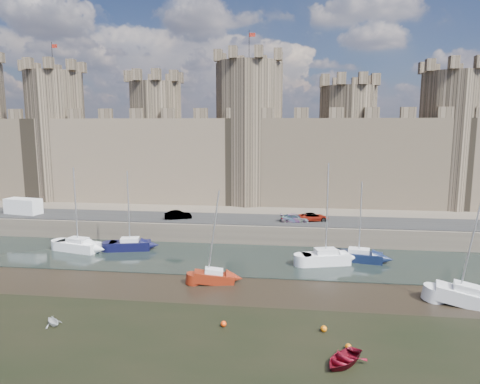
{
  "coord_description": "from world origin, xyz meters",
  "views": [
    {
      "loc": [
        9.44,
        -23.49,
        15.42
      ],
      "look_at": [
        3.76,
        22.0,
        8.24
      ],
      "focal_mm": 32.0,
      "sensor_mm": 36.0,
      "label": 1
    }
  ],
  "objects_px": {
    "car_0": "(25,210)",
    "sailboat_5": "(468,296)",
    "car_1": "(178,215)",
    "sailboat_0": "(78,245)",
    "van": "(23,207)",
    "sailboat_3": "(359,255)",
    "car_3": "(313,217)",
    "sailboat_2": "(326,257)",
    "sailboat_1": "(130,244)",
    "car_2": "(295,218)",
    "sailboat_4": "(214,276)"
  },
  "relations": [
    {
      "from": "car_0",
      "to": "sailboat_5",
      "type": "relative_size",
      "value": 0.3
    },
    {
      "from": "car_1",
      "to": "sailboat_0",
      "type": "height_order",
      "value": "sailboat_0"
    },
    {
      "from": "sailboat_0",
      "to": "car_1",
      "type": "bearing_deg",
      "value": 52.48
    },
    {
      "from": "van",
      "to": "sailboat_3",
      "type": "bearing_deg",
      "value": 0.38
    },
    {
      "from": "sailboat_5",
      "to": "car_3",
      "type": "bearing_deg",
      "value": 138.21
    },
    {
      "from": "car_1",
      "to": "sailboat_2",
      "type": "xyz_separation_m",
      "value": [
        19.48,
        -9.77,
        -2.24
      ]
    },
    {
      "from": "sailboat_1",
      "to": "car_1",
      "type": "bearing_deg",
      "value": 46.36
    },
    {
      "from": "car_1",
      "to": "car_2",
      "type": "bearing_deg",
      "value": -108.67
    },
    {
      "from": "car_0",
      "to": "sailboat_3",
      "type": "bearing_deg",
      "value": -113.94
    },
    {
      "from": "sailboat_3",
      "to": "car_3",
      "type": "bearing_deg",
      "value": 128.94
    },
    {
      "from": "car_1",
      "to": "car_3",
      "type": "distance_m",
      "value": 18.51
    },
    {
      "from": "van",
      "to": "sailboat_4",
      "type": "height_order",
      "value": "sailboat_4"
    },
    {
      "from": "sailboat_2",
      "to": "car_3",
      "type": "bearing_deg",
      "value": 79.86
    },
    {
      "from": "van",
      "to": "sailboat_3",
      "type": "relative_size",
      "value": 0.58
    },
    {
      "from": "car_2",
      "to": "sailboat_1",
      "type": "xyz_separation_m",
      "value": [
        -20.28,
        -7.33,
        -2.27
      ]
    },
    {
      "from": "car_3",
      "to": "van",
      "type": "relative_size",
      "value": 0.79
    },
    {
      "from": "sailboat_2",
      "to": "sailboat_3",
      "type": "xyz_separation_m",
      "value": [
        3.85,
        1.66,
        -0.15
      ]
    },
    {
      "from": "car_2",
      "to": "sailboat_2",
      "type": "height_order",
      "value": "sailboat_2"
    },
    {
      "from": "car_2",
      "to": "sailboat_3",
      "type": "bearing_deg",
      "value": -142.69
    },
    {
      "from": "sailboat_0",
      "to": "car_3",
      "type": "bearing_deg",
      "value": 31.88
    },
    {
      "from": "car_2",
      "to": "sailboat_1",
      "type": "height_order",
      "value": "sailboat_1"
    },
    {
      "from": "car_0",
      "to": "sailboat_1",
      "type": "distance_m",
      "value": 20.91
    },
    {
      "from": "sailboat_0",
      "to": "sailboat_5",
      "type": "relative_size",
      "value": 0.91
    },
    {
      "from": "car_1",
      "to": "sailboat_2",
      "type": "distance_m",
      "value": 21.91
    },
    {
      "from": "van",
      "to": "car_1",
      "type": "bearing_deg",
      "value": 9.56
    },
    {
      "from": "sailboat_2",
      "to": "car_1",
      "type": "bearing_deg",
      "value": 137.96
    },
    {
      "from": "sailboat_3",
      "to": "sailboat_5",
      "type": "xyz_separation_m",
      "value": [
        7.59,
        -11.09,
        0.08
      ]
    },
    {
      "from": "car_1",
      "to": "sailboat_3",
      "type": "height_order",
      "value": "sailboat_3"
    },
    {
      "from": "sailboat_1",
      "to": "sailboat_3",
      "type": "relative_size",
      "value": 1.08
    },
    {
      "from": "sailboat_0",
      "to": "sailboat_1",
      "type": "xyz_separation_m",
      "value": [
        6.22,
        1.17,
        -0.02
      ]
    },
    {
      "from": "van",
      "to": "sailboat_4",
      "type": "xyz_separation_m",
      "value": [
        31.56,
        -17.35,
        -2.96
      ]
    },
    {
      "from": "sailboat_2",
      "to": "sailboat_4",
      "type": "xyz_separation_m",
      "value": [
        -11.31,
        -7.04,
        -0.18
      ]
    },
    {
      "from": "sailboat_0",
      "to": "car_2",
      "type": "bearing_deg",
      "value": 31.69
    },
    {
      "from": "sailboat_2",
      "to": "sailboat_0",
      "type": "bearing_deg",
      "value": 161.85
    },
    {
      "from": "car_2",
      "to": "sailboat_0",
      "type": "xyz_separation_m",
      "value": [
        -26.5,
        -8.5,
        -2.25
      ]
    },
    {
      "from": "sailboat_3",
      "to": "sailboat_0",
      "type": "bearing_deg",
      "value": -168.55
    },
    {
      "from": "sailboat_1",
      "to": "sailboat_4",
      "type": "xyz_separation_m",
      "value": [
        12.39,
        -9.65,
        -0.08
      ]
    },
    {
      "from": "car_0",
      "to": "sailboat_4",
      "type": "xyz_separation_m",
      "value": [
        31.56,
        -17.68,
        -2.38
      ]
    },
    {
      "from": "car_0",
      "to": "sailboat_0",
      "type": "height_order",
      "value": "sailboat_0"
    },
    {
      "from": "sailboat_0",
      "to": "sailboat_1",
      "type": "bearing_deg",
      "value": 24.58
    },
    {
      "from": "sailboat_5",
      "to": "sailboat_3",
      "type": "bearing_deg",
      "value": 141.06
    },
    {
      "from": "car_1",
      "to": "car_2",
      "type": "xyz_separation_m",
      "value": [
        16.05,
        0.17,
        -0.06
      ]
    },
    {
      "from": "car_3",
      "to": "sailboat_4",
      "type": "relative_size",
      "value": 0.45
    },
    {
      "from": "sailboat_3",
      "to": "car_2",
      "type": "bearing_deg",
      "value": 142.38
    },
    {
      "from": "van",
      "to": "sailboat_5",
      "type": "height_order",
      "value": "sailboat_5"
    },
    {
      "from": "van",
      "to": "sailboat_0",
      "type": "xyz_separation_m",
      "value": [
        12.95,
        -8.87,
        -2.85
      ]
    },
    {
      "from": "sailboat_1",
      "to": "sailboat_5",
      "type": "xyz_separation_m",
      "value": [
        35.15,
        -12.04,
        0.02
      ]
    },
    {
      "from": "sailboat_2",
      "to": "sailboat_4",
      "type": "bearing_deg",
      "value": -163.5
    },
    {
      "from": "sailboat_3",
      "to": "sailboat_2",
      "type": "bearing_deg",
      "value": -145.62
    },
    {
      "from": "sailboat_4",
      "to": "sailboat_5",
      "type": "bearing_deg",
      "value": -17.02
    }
  ]
}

